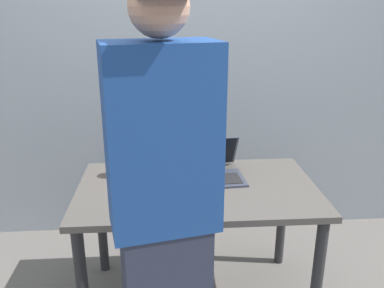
# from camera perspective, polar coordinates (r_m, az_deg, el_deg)

# --- Properties ---
(desk) EXTENTS (1.32, 0.77, 0.75)m
(desk) POSITION_cam_1_polar(r_m,az_deg,el_deg) (2.28, 0.75, -8.35)
(desk) COLOR #56514C
(desk) RESTS_ON ground
(laptop) EXTENTS (0.33, 0.38, 0.21)m
(laptop) POSITION_cam_1_polar(r_m,az_deg,el_deg) (2.36, 3.37, -3.39)
(laptop) COLOR #383D4C
(laptop) RESTS_ON desk
(beer_bottle_brown) EXTENTS (0.07, 0.07, 0.30)m
(beer_bottle_brown) POSITION_cam_1_polar(r_m,az_deg,el_deg) (2.47, -2.00, -0.55)
(beer_bottle_brown) COLOR #472B14
(beer_bottle_brown) RESTS_ON desk
(beer_bottle_amber) EXTENTS (0.07, 0.07, 0.27)m
(beer_bottle_amber) POSITION_cam_1_polar(r_m,az_deg,el_deg) (2.36, -3.25, -1.89)
(beer_bottle_amber) COLOR brown
(beer_bottle_amber) RESTS_ON desk
(beer_bottle_green) EXTENTS (0.07, 0.07, 0.30)m
(beer_bottle_green) POSITION_cam_1_polar(r_m,az_deg,el_deg) (2.46, -3.81, -0.63)
(beer_bottle_green) COLOR #333333
(beer_bottle_green) RESTS_ON desk
(person_figure) EXTENTS (0.43, 0.34, 1.83)m
(person_figure) POSITION_cam_1_polar(r_m,az_deg,el_deg) (1.56, -3.96, -10.52)
(person_figure) COLOR #2D3347
(person_figure) RESTS_ON ground
(coffee_mug) EXTENTS (0.12, 0.08, 0.10)m
(coffee_mug) POSITION_cam_1_polar(r_m,az_deg,el_deg) (2.38, -10.59, -3.34)
(coffee_mug) COLOR #BF4C33
(coffee_mug) RESTS_ON desk
(back_wall) EXTENTS (6.00, 0.10, 2.60)m
(back_wall) POSITION_cam_1_polar(r_m,az_deg,el_deg) (2.94, -0.65, 11.40)
(back_wall) COLOR #99A3AD
(back_wall) RESTS_ON ground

